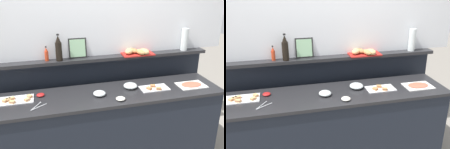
# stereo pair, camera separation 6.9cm
# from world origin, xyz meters

# --- Properties ---
(ground_plane) EXTENTS (12.00, 12.00, 0.00)m
(ground_plane) POSITION_xyz_m (0.00, 0.60, 0.00)
(ground_plane) COLOR gray
(buffet_counter) EXTENTS (2.68, 0.62, 0.90)m
(buffet_counter) POSITION_xyz_m (0.00, 0.00, 0.45)
(buffet_counter) COLOR black
(buffet_counter) RESTS_ON ground_plane
(back_ledge_unit) EXTENTS (2.89, 0.22, 1.20)m
(back_ledge_unit) POSITION_xyz_m (0.00, 0.49, 0.63)
(back_ledge_unit) COLOR black
(back_ledge_unit) RESTS_ON ground_plane
(sandwich_platter_side) EXTENTS (0.33, 0.19, 0.04)m
(sandwich_platter_side) POSITION_xyz_m (0.57, -0.02, 0.90)
(sandwich_platter_side) COLOR white
(sandwich_platter_side) RESTS_ON buffet_counter
(sandwich_platter_rear) EXTENTS (0.38, 0.21, 0.04)m
(sandwich_platter_rear) POSITION_xyz_m (-0.97, 0.08, 0.91)
(sandwich_platter_rear) COLOR white
(sandwich_platter_rear) RESTS_ON buffet_counter
(cold_cuts_platter) EXTENTS (0.33, 0.23, 0.02)m
(cold_cuts_platter) POSITION_xyz_m (1.04, -0.05, 0.90)
(cold_cuts_platter) COLOR white
(cold_cuts_platter) RESTS_ON buffet_counter
(glass_bowl_large) EXTENTS (0.16, 0.16, 0.06)m
(glass_bowl_large) POSITION_xyz_m (0.30, 0.07, 0.92)
(glass_bowl_large) COLOR silver
(glass_bowl_large) RESTS_ON buffet_counter
(glass_bowl_medium) EXTENTS (0.14, 0.14, 0.06)m
(glass_bowl_medium) POSITION_xyz_m (-0.09, -0.03, 0.92)
(glass_bowl_medium) COLOR silver
(glass_bowl_medium) RESTS_ON buffet_counter
(condiment_bowl_teal) EXTENTS (0.09, 0.09, 0.03)m
(condiment_bowl_teal) POSITION_xyz_m (-0.72, 0.12, 0.91)
(condiment_bowl_teal) COLOR red
(condiment_bowl_teal) RESTS_ON buffet_counter
(condiment_bowl_dark) EXTENTS (0.10, 0.10, 0.04)m
(condiment_bowl_dark) POSITION_xyz_m (0.10, -0.20, 0.91)
(condiment_bowl_dark) COLOR silver
(condiment_bowl_dark) RESTS_ON buffet_counter
(serving_tongs) EXTENTS (0.16, 0.16, 0.01)m
(serving_tongs) POSITION_xyz_m (-0.75, -0.13, 0.90)
(serving_tongs) COLOR #B7BABF
(serving_tongs) RESTS_ON buffet_counter
(hot_sauce_bottle) EXTENTS (0.04, 0.04, 0.18)m
(hot_sauce_bottle) POSITION_xyz_m (-0.61, 0.42, 1.28)
(hot_sauce_bottle) COLOR red
(hot_sauce_bottle) RESTS_ON back_ledge_unit
(wine_bottle_dark) EXTENTS (0.08, 0.08, 0.32)m
(wine_bottle_dark) POSITION_xyz_m (-0.47, 0.39, 1.34)
(wine_bottle_dark) COLOR black
(wine_bottle_dark) RESTS_ON back_ledge_unit
(bread_basket) EXTENTS (0.40, 0.30, 0.08)m
(bread_basket) POSITION_xyz_m (0.49, 0.38, 1.24)
(bread_basket) COLOR #B2231E
(bread_basket) RESTS_ON back_ledge_unit
(framed_picture) EXTENTS (0.21, 0.06, 0.24)m
(framed_picture) POSITION_xyz_m (-0.24, 0.45, 1.32)
(framed_picture) COLOR black
(framed_picture) RESTS_ON back_ledge_unit
(water_carafe) EXTENTS (0.09, 0.09, 0.29)m
(water_carafe) POSITION_xyz_m (1.16, 0.41, 1.35)
(water_carafe) COLOR silver
(water_carafe) RESTS_ON back_ledge_unit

